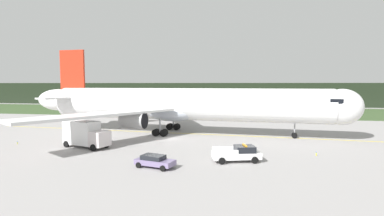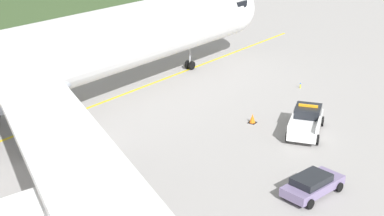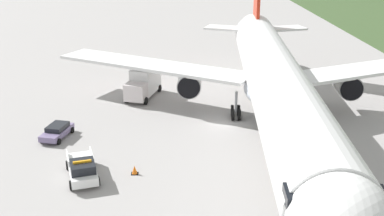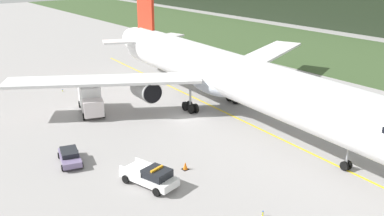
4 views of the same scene
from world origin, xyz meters
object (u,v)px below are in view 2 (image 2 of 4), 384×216
object	(u,v)px
staff_car	(312,184)
apron_cone	(252,118)
ops_pickup_truck	(306,121)
airliner	(36,63)

from	to	relation	value
staff_car	apron_cone	world-z (taller)	staff_car
staff_car	apron_cone	size ratio (longest dim) A/B	5.92
ops_pickup_truck	airliner	bearing A→B (deg)	119.67
ops_pickup_truck	staff_car	size ratio (longest dim) A/B	1.29
ops_pickup_truck	staff_car	xyz separation A→B (m)	(-8.57, -3.92, -0.20)
ops_pickup_truck	staff_car	distance (m)	9.42
airliner	ops_pickup_truck	distance (m)	20.77
airliner	ops_pickup_truck	size ratio (longest dim) A/B	10.19
airliner	staff_car	size ratio (longest dim) A/B	13.12
staff_car	ops_pickup_truck	bearing A→B (deg)	24.60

